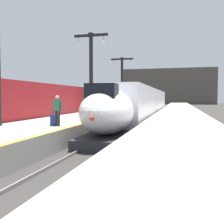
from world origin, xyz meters
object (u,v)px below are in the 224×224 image
(station_column_far, at_px, (91,64))
(rolling_suitcase, at_px, (54,120))
(highspeed_train_main, at_px, (143,104))
(regional_train_adjacent, at_px, (84,101))
(station_column_distant, at_px, (122,77))
(passenger_near_edge, at_px, (57,108))

(station_column_far, distance_m, rolling_suitcase, 16.25)
(highspeed_train_main, height_order, regional_train_adjacent, regional_train_adjacent)
(highspeed_train_main, distance_m, station_column_distant, 17.38)
(station_column_distant, relative_size, passenger_near_edge, 5.11)
(passenger_near_edge, bearing_deg, rolling_suitcase, 147.62)
(highspeed_train_main, height_order, station_column_distant, station_column_distant)
(rolling_suitcase, bearing_deg, passenger_near_edge, -32.38)
(regional_train_adjacent, bearing_deg, highspeed_train_main, -15.93)
(highspeed_train_main, bearing_deg, passenger_near_edge, -99.04)
(passenger_near_edge, xyz_separation_m, rolling_suitcase, (-0.30, 0.19, -0.69))
(regional_train_adjacent, xyz_separation_m, passenger_near_edge, (5.49, -18.72, -0.09))
(rolling_suitcase, bearing_deg, regional_train_adjacent, 105.64)
(passenger_near_edge, bearing_deg, station_column_far, 102.10)
(station_column_far, height_order, station_column_distant, station_column_far)
(station_column_far, distance_m, station_column_distant, 16.83)
(station_column_distant, height_order, passenger_near_edge, station_column_distant)
(regional_train_adjacent, bearing_deg, station_column_far, -56.99)
(highspeed_train_main, relative_size, passenger_near_edge, 22.18)
(regional_train_adjacent, xyz_separation_m, rolling_suitcase, (5.19, -18.53, -0.77))
(station_column_far, height_order, rolling_suitcase, station_column_far)
(station_column_far, bearing_deg, regional_train_adjacent, 123.01)
(station_column_far, xyz_separation_m, station_column_distant, (0.00, 16.83, -0.15))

